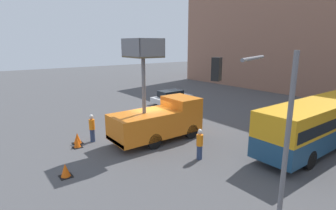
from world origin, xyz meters
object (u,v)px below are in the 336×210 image
object	(u,v)px
road_worker_directing	(200,144)
traffic_cone_far_side	(77,138)
utility_truck	(159,118)
traffic_cone_near_truck	(65,171)
city_bus	(320,121)
road_worker_near_truck	(92,128)
parked_car_curbside	(172,97)
traffic_light_pole	(261,109)
traffic_cone_mid_road	(77,143)

from	to	relation	value
road_worker_directing	traffic_cone_far_side	size ratio (longest dim) A/B	2.47
utility_truck	traffic_cone_near_truck	bearing A→B (deg)	-77.73
city_bus	road_worker_near_truck	distance (m)	14.78
city_bus	traffic_cone_far_side	world-z (taller)	city_bus
city_bus	parked_car_curbside	world-z (taller)	city_bus
city_bus	traffic_light_pole	distance (m)	9.40
city_bus	road_worker_directing	bearing A→B (deg)	167.39
utility_truck	parked_car_curbside	xyz separation A→B (m)	(-8.44, 7.64, -0.79)
city_bus	traffic_cone_mid_road	world-z (taller)	city_bus
utility_truck	parked_car_curbside	distance (m)	11.41
city_bus	traffic_cone_mid_road	bearing A→B (deg)	154.78
road_worker_near_truck	traffic_cone_far_side	size ratio (longest dim) A/B	2.59
traffic_cone_far_side	parked_car_curbside	distance (m)	13.67
city_bus	parked_car_curbside	distance (m)	15.74
traffic_cone_mid_road	traffic_cone_far_side	size ratio (longest dim) A/B	0.90
utility_truck	road_worker_near_truck	bearing A→B (deg)	-122.48
traffic_cone_far_side	parked_car_curbside	world-z (taller)	parked_car_curbside
traffic_light_pole	traffic_cone_far_side	distance (m)	12.53
traffic_light_pole	road_worker_directing	bearing A→B (deg)	160.72
road_worker_near_truck	traffic_cone_mid_road	xyz separation A→B (m)	(0.40, -1.19, -0.65)
parked_car_curbside	traffic_cone_mid_road	bearing A→B (deg)	-63.06
traffic_cone_near_truck	traffic_cone_far_side	size ratio (longest dim) A/B	0.95
traffic_light_pole	traffic_cone_near_truck	xyz separation A→B (m)	(-7.36, -5.10, -3.88)
traffic_cone_near_truck	parked_car_curbside	world-z (taller)	parked_car_curbside
road_worker_near_truck	utility_truck	bearing A→B (deg)	97.75
traffic_cone_near_truck	traffic_cone_mid_road	xyz separation A→B (m)	(-3.48, 1.73, -0.02)
traffic_cone_mid_road	parked_car_curbside	xyz separation A→B (m)	(-6.42, 12.63, 0.44)
traffic_cone_near_truck	road_worker_near_truck	bearing A→B (deg)	143.07
utility_truck	parked_car_curbside	size ratio (longest dim) A/B	1.48
traffic_light_pole	parked_car_curbside	xyz separation A→B (m)	(-17.26, 9.26, -3.46)
road_worker_directing	traffic_cone_near_truck	distance (m)	7.27
traffic_light_pole	parked_car_curbside	distance (m)	19.89
utility_truck	city_bus	size ratio (longest dim) A/B	0.61
city_bus	traffic_cone_mid_road	size ratio (longest dim) A/B	16.84
traffic_cone_mid_road	parked_car_curbside	bearing A→B (deg)	116.94
utility_truck	city_bus	world-z (taller)	utility_truck
traffic_cone_mid_road	parked_car_curbside	size ratio (longest dim) A/B	0.14
city_bus	traffic_light_pole	size ratio (longest dim) A/B	1.77
road_worker_near_truck	traffic_cone_far_side	world-z (taller)	road_worker_near_truck
utility_truck	traffic_cone_near_truck	distance (m)	6.98
road_worker_near_truck	traffic_cone_far_side	bearing A→B (deg)	-65.39
road_worker_directing	traffic_cone_mid_road	size ratio (longest dim) A/B	2.75
traffic_cone_far_side	parked_car_curbside	size ratio (longest dim) A/B	0.16
city_bus	traffic_cone_far_side	size ratio (longest dim) A/B	15.10
road_worker_directing	traffic_cone_mid_road	distance (m)	7.87
traffic_light_pole	parked_car_curbside	size ratio (longest dim) A/B	1.37
city_bus	traffic_light_pole	bearing A→B (deg)	-158.37
traffic_light_pole	road_worker_near_truck	xyz separation A→B (m)	(-11.24, -2.18, -3.24)
traffic_cone_mid_road	parked_car_curbside	world-z (taller)	parked_car_curbside
road_worker_directing	traffic_light_pole	bearing A→B (deg)	177.97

